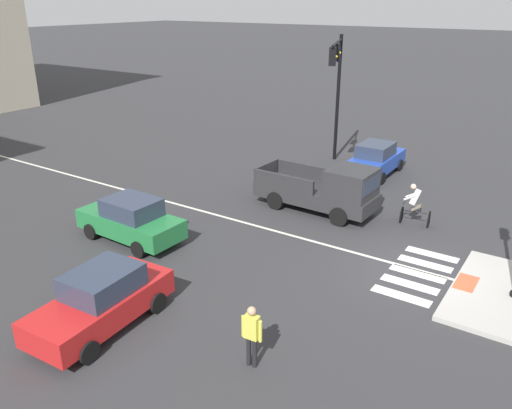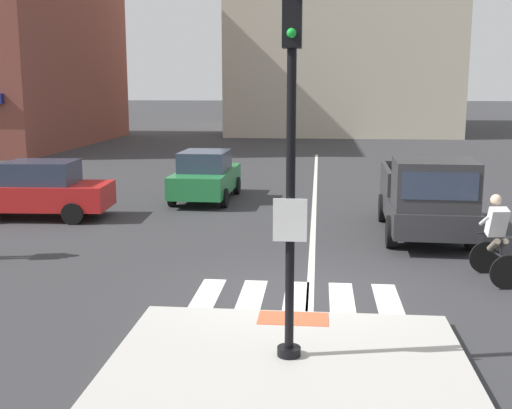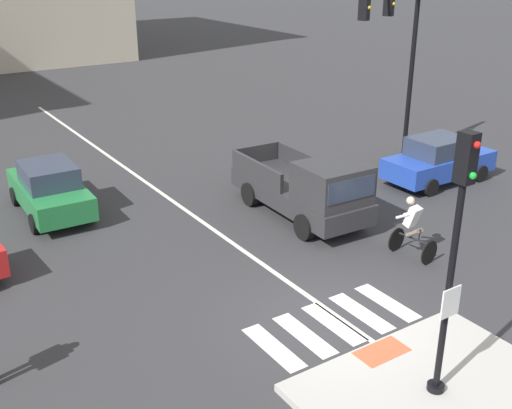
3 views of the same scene
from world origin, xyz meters
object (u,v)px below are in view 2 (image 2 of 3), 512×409
signal_pole (291,138)px  car_green_westbound_far (206,176)px  car_red_cross_left (38,190)px  cyclist (496,237)px  pickup_truck_charcoal_eastbound_mid (427,199)px

signal_pole → car_green_westbound_far: size_ratio=1.18×
car_red_cross_left → cyclist: cyclist is taller
signal_pole → car_red_cross_left: 12.11m
car_green_westbound_far → car_red_cross_left: same height
car_red_cross_left → cyclist: (11.38, -4.88, 0.06)m
signal_pole → car_green_westbound_far: (-3.34, 12.51, -2.28)m
car_red_cross_left → cyclist: 12.38m
car_red_cross_left → pickup_truck_charcoal_eastbound_mid: 10.70m
car_red_cross_left → cyclist: size_ratio=2.49×
pickup_truck_charcoal_eastbound_mid → cyclist: 3.56m
car_green_westbound_far → pickup_truck_charcoal_eastbound_mid: bearing=-36.7°
signal_pole → car_red_cross_left: signal_pole is taller
signal_pole → pickup_truck_charcoal_eastbound_mid: 8.60m
car_green_westbound_far → cyclist: size_ratio=2.47×
cyclist → car_green_westbound_far: bearing=131.0°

